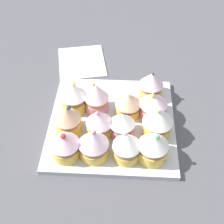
{
  "coord_description": "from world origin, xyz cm",
  "views": [
    {
      "loc": [
        -46.63,
        -2.46,
        54.3
      ],
      "look_at": [
        0.0,
        0.0,
        4.2
      ],
      "focal_mm": 49.2,
      "sensor_mm": 36.0,
      "label": 1
    }
  ],
  "objects_px": {
    "cupcake_10": "(65,144)",
    "cupcake_4": "(127,146)",
    "cupcake_12": "(74,96)",
    "cupcake_3": "(151,84)",
    "cupcake_9": "(97,98)",
    "baking_tray": "(112,123)",
    "cupcake_5": "(122,124)",
    "cupcake_6": "(128,104)",
    "cupcake_0": "(153,146)",
    "napkin": "(82,61)",
    "cupcake_8": "(99,122)",
    "cupcake_11": "(67,120)",
    "cupcake_7": "(94,144)",
    "cupcake_1": "(158,121)",
    "cupcake_2": "(153,104)"
  },
  "relations": [
    {
      "from": "cupcake_10",
      "to": "cupcake_4",
      "type": "bearing_deg",
      "value": -89.15
    },
    {
      "from": "cupcake_12",
      "to": "cupcake_3",
      "type": "bearing_deg",
      "value": -73.34
    },
    {
      "from": "cupcake_3",
      "to": "cupcake_4",
      "type": "height_order",
      "value": "same"
    },
    {
      "from": "cupcake_9",
      "to": "cupcake_10",
      "type": "xyz_separation_m",
      "value": [
        -0.13,
        0.05,
        -0.0
      ]
    },
    {
      "from": "cupcake_4",
      "to": "cupcake_9",
      "type": "xyz_separation_m",
      "value": [
        0.13,
        0.07,
        0.0
      ]
    },
    {
      "from": "baking_tray",
      "to": "cupcake_5",
      "type": "height_order",
      "value": "cupcake_5"
    },
    {
      "from": "cupcake_4",
      "to": "cupcake_9",
      "type": "bearing_deg",
      "value": 28.78
    },
    {
      "from": "baking_tray",
      "to": "cupcake_6",
      "type": "xyz_separation_m",
      "value": [
        0.03,
        -0.04,
        0.04
      ]
    },
    {
      "from": "cupcake_0",
      "to": "cupcake_4",
      "type": "distance_m",
      "value": 0.05
    },
    {
      "from": "cupcake_6",
      "to": "napkin",
      "type": "distance_m",
      "value": 0.25
    },
    {
      "from": "cupcake_8",
      "to": "cupcake_9",
      "type": "distance_m",
      "value": 0.07
    },
    {
      "from": "cupcake_0",
      "to": "cupcake_11",
      "type": "bearing_deg",
      "value": 71.02
    },
    {
      "from": "cupcake_0",
      "to": "cupcake_7",
      "type": "bearing_deg",
      "value": 89.75
    },
    {
      "from": "cupcake_10",
      "to": "cupcake_1",
      "type": "bearing_deg",
      "value": -69.99
    },
    {
      "from": "cupcake_2",
      "to": "cupcake_11",
      "type": "height_order",
      "value": "cupcake_11"
    },
    {
      "from": "cupcake_1",
      "to": "cupcake_10",
      "type": "relative_size",
      "value": 1.06
    },
    {
      "from": "baking_tray",
      "to": "cupcake_11",
      "type": "bearing_deg",
      "value": 109.13
    },
    {
      "from": "cupcake_0",
      "to": "cupcake_4",
      "type": "height_order",
      "value": "cupcake_0"
    },
    {
      "from": "cupcake_9",
      "to": "cupcake_12",
      "type": "relative_size",
      "value": 1.03
    },
    {
      "from": "cupcake_4",
      "to": "cupcake_12",
      "type": "height_order",
      "value": "cupcake_12"
    },
    {
      "from": "cupcake_3",
      "to": "cupcake_12",
      "type": "relative_size",
      "value": 0.92
    },
    {
      "from": "cupcake_4",
      "to": "cupcake_11",
      "type": "bearing_deg",
      "value": 63.73
    },
    {
      "from": "cupcake_7",
      "to": "napkin",
      "type": "height_order",
      "value": "cupcake_7"
    },
    {
      "from": "cupcake_4",
      "to": "cupcake_6",
      "type": "xyz_separation_m",
      "value": [
        0.12,
        -0.0,
        -0.0
      ]
    },
    {
      "from": "cupcake_6",
      "to": "cupcake_11",
      "type": "bearing_deg",
      "value": 114.02
    },
    {
      "from": "baking_tray",
      "to": "cupcake_2",
      "type": "relative_size",
      "value": 4.09
    },
    {
      "from": "cupcake_11",
      "to": "cupcake_12",
      "type": "xyz_separation_m",
      "value": [
        0.07,
        -0.0,
        0.0
      ]
    },
    {
      "from": "baking_tray",
      "to": "cupcake_5",
      "type": "relative_size",
      "value": 4.42
    },
    {
      "from": "cupcake_4",
      "to": "cupcake_12",
      "type": "bearing_deg",
      "value": 43.19
    },
    {
      "from": "cupcake_2",
      "to": "cupcake_3",
      "type": "xyz_separation_m",
      "value": [
        0.07,
        0.0,
        0.0
      ]
    },
    {
      "from": "baking_tray",
      "to": "cupcake_1",
      "type": "height_order",
      "value": "cupcake_1"
    },
    {
      "from": "cupcake_1",
      "to": "cupcake_12",
      "type": "height_order",
      "value": "cupcake_12"
    },
    {
      "from": "napkin",
      "to": "cupcake_8",
      "type": "bearing_deg",
      "value": -164.59
    },
    {
      "from": "cupcake_10",
      "to": "cupcake_3",
      "type": "bearing_deg",
      "value": -43.5
    },
    {
      "from": "cupcake_9",
      "to": "cupcake_11",
      "type": "relative_size",
      "value": 1.09
    },
    {
      "from": "cupcake_6",
      "to": "cupcake_12",
      "type": "xyz_separation_m",
      "value": [
        0.01,
        0.13,
        0.01
      ]
    },
    {
      "from": "baking_tray",
      "to": "cupcake_7",
      "type": "height_order",
      "value": "cupcake_7"
    },
    {
      "from": "baking_tray",
      "to": "cupcake_12",
      "type": "distance_m",
      "value": 0.11
    },
    {
      "from": "cupcake_2",
      "to": "cupcake_9",
      "type": "distance_m",
      "value": 0.13
    },
    {
      "from": "cupcake_12",
      "to": "napkin",
      "type": "bearing_deg",
      "value": 2.26
    },
    {
      "from": "cupcake_3",
      "to": "cupcake_7",
      "type": "relative_size",
      "value": 0.95
    },
    {
      "from": "cupcake_0",
      "to": "cupcake_10",
      "type": "xyz_separation_m",
      "value": [
        -0.0,
        0.18,
        -0.0
      ]
    },
    {
      "from": "cupcake_2",
      "to": "napkin",
      "type": "bearing_deg",
      "value": 43.18
    },
    {
      "from": "cupcake_2",
      "to": "cupcake_8",
      "type": "bearing_deg",
      "value": 117.35
    },
    {
      "from": "cupcake_7",
      "to": "cupcake_12",
      "type": "relative_size",
      "value": 0.97
    },
    {
      "from": "cupcake_11",
      "to": "napkin",
      "type": "bearing_deg",
      "value": 0.82
    },
    {
      "from": "cupcake_5",
      "to": "cupcake_8",
      "type": "distance_m",
      "value": 0.05
    },
    {
      "from": "cupcake_8",
      "to": "cupcake_11",
      "type": "relative_size",
      "value": 0.99
    },
    {
      "from": "cupcake_4",
      "to": "cupcake_7",
      "type": "distance_m",
      "value": 0.07
    },
    {
      "from": "cupcake_0",
      "to": "cupcake_8",
      "type": "distance_m",
      "value": 0.13
    }
  ]
}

